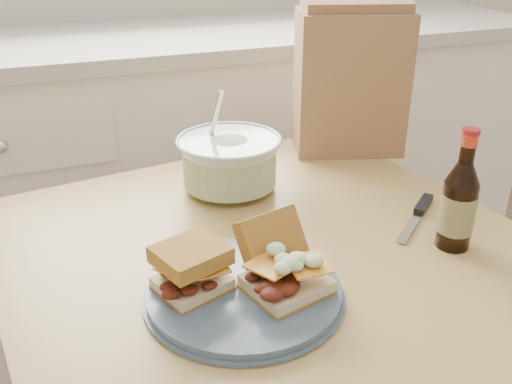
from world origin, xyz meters
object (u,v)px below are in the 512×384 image
object	(u,v)px
plate	(244,292)
paper_bag	(350,82)
coleslaw_bowl	(230,164)
dining_table	(272,299)
beer_bottle	(459,204)

from	to	relation	value
plate	paper_bag	distance (m)	0.68
plate	coleslaw_bowl	world-z (taller)	coleslaw_bowl
dining_table	paper_bag	distance (m)	0.59
coleslaw_bowl	paper_bag	world-z (taller)	paper_bag
plate	beer_bottle	world-z (taller)	beer_bottle
dining_table	plate	bearing A→B (deg)	-138.23
coleslaw_bowl	paper_bag	xyz separation A→B (m)	(0.34, 0.13, 0.11)
dining_table	plate	distance (m)	0.19
coleslaw_bowl	beer_bottle	world-z (taller)	same
coleslaw_bowl	beer_bottle	bearing A→B (deg)	-51.17
dining_table	beer_bottle	size ratio (longest dim) A/B	4.70
plate	beer_bottle	distance (m)	0.40
coleslaw_bowl	paper_bag	distance (m)	0.38
dining_table	beer_bottle	distance (m)	0.37
paper_bag	dining_table	bearing A→B (deg)	-114.83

